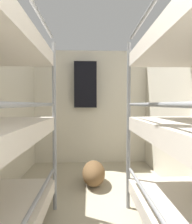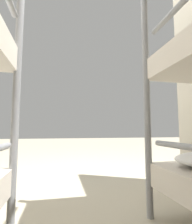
{
  "view_description": "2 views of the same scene",
  "coord_description": "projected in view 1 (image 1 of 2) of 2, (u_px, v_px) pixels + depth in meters",
  "views": [
    {
      "loc": [
        -0.03,
        0.15,
        1.2
      ],
      "look_at": [
        0.06,
        2.67,
        1.1
      ],
      "focal_mm": 32.0,
      "sensor_mm": 36.0,
      "label": 1
    },
    {
      "loc": [
        0.16,
        1.67,
        0.57
      ],
      "look_at": [
        -0.14,
        0.22,
        0.72
      ],
      "focal_mm": 28.0,
      "sensor_mm": 36.0,
      "label": 2
    }
  ],
  "objects": [
    {
      "name": "duffel_bag",
      "position": [
        94.0,
        173.0,
        2.99
      ],
      "size": [
        0.34,
        0.63,
        0.34
      ],
      "color": "brown",
      "rests_on": "ground_plane"
    },
    {
      "name": "hanging_coat",
      "position": [
        85.0,
        85.0,
        3.93
      ],
      "size": [
        0.44,
        0.12,
        0.9
      ],
      "color": "black"
    },
    {
      "name": "wall_back",
      "position": [
        91.0,
        107.0,
        4.11
      ],
      "size": [
        2.39,
        0.06,
        2.28
      ],
      "color": "beige",
      "rests_on": "ground_plane"
    }
  ]
}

